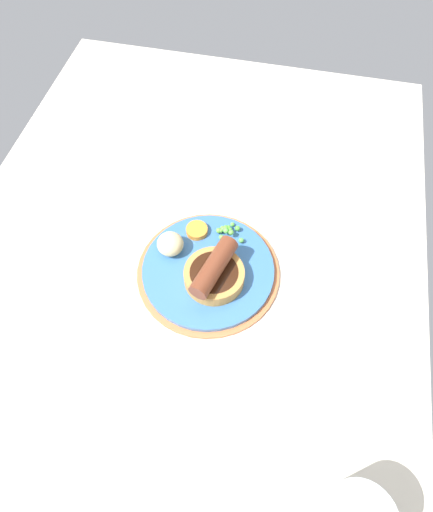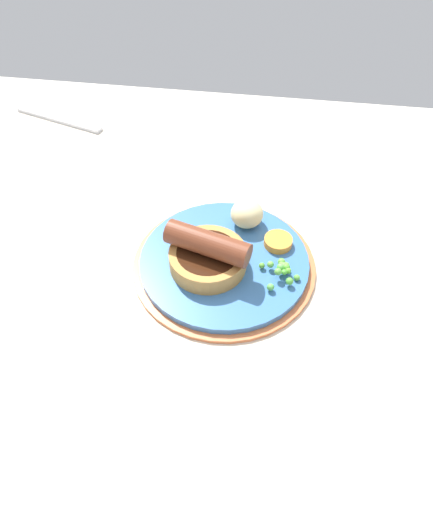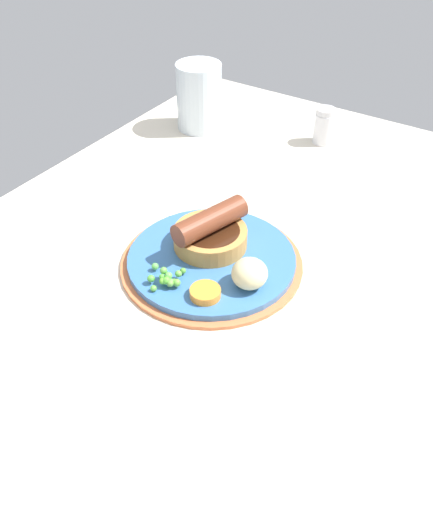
% 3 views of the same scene
% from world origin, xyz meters
% --- Properties ---
extents(dining_table, '(1.10, 0.80, 0.03)m').
position_xyz_m(dining_table, '(0.00, 0.00, 0.01)').
color(dining_table, beige).
rests_on(dining_table, ground).
extents(dinner_plate, '(0.23, 0.23, 0.01)m').
position_xyz_m(dinner_plate, '(-0.02, -0.05, 0.04)').
color(dinner_plate, '#CC6B3D').
rests_on(dinner_plate, dining_table).
extents(sausage_pudding, '(0.11, 0.10, 0.05)m').
position_xyz_m(sausage_pudding, '(-0.04, -0.06, 0.06)').
color(sausage_pudding, '#BC8442').
rests_on(sausage_pudding, dinner_plate).
extents(pea_pile, '(0.05, 0.05, 0.02)m').
position_xyz_m(pea_pile, '(0.05, -0.06, 0.05)').
color(pea_pile, '#58A437').
rests_on(pea_pile, dinner_plate).
extents(potato_chunk_0, '(0.06, 0.06, 0.04)m').
position_xyz_m(potato_chunk_0, '(0.00, 0.02, 0.06)').
color(potato_chunk_0, beige).
rests_on(potato_chunk_0, dinner_plate).
extents(carrot_slice_1, '(0.04, 0.04, 0.01)m').
position_xyz_m(carrot_slice_1, '(0.04, -0.01, 0.05)').
color(carrot_slice_1, orange).
rests_on(carrot_slice_1, dinner_plate).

